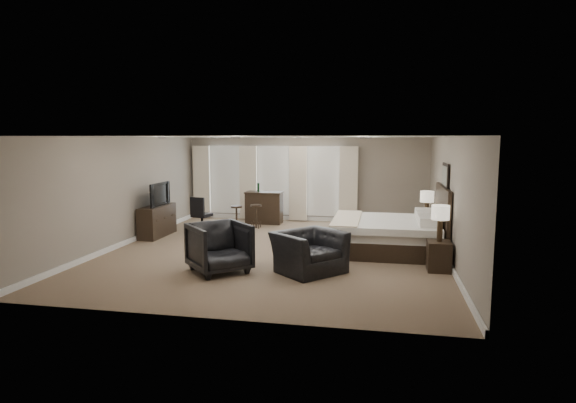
% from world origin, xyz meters
% --- Properties ---
extents(room, '(7.60, 8.60, 2.64)m').
position_xyz_m(room, '(0.00, 0.00, 1.30)').
color(room, brown).
rests_on(room, ground).
extents(window_bay, '(5.25, 0.20, 2.30)m').
position_xyz_m(window_bay, '(-1.00, 4.11, 1.20)').
color(window_bay, silver).
rests_on(window_bay, room).
extents(bed, '(2.38, 2.27, 1.51)m').
position_xyz_m(bed, '(2.58, 0.46, 0.76)').
color(bed, silver).
rests_on(bed, ground).
extents(nightstand_near, '(0.44, 0.53, 0.58)m').
position_xyz_m(nightstand_near, '(3.47, -0.99, 0.29)').
color(nightstand_near, black).
rests_on(nightstand_near, ground).
extents(nightstand_far, '(0.41, 0.50, 0.55)m').
position_xyz_m(nightstand_far, '(3.47, 1.91, 0.27)').
color(nightstand_far, black).
rests_on(nightstand_far, ground).
extents(lamp_near, '(0.34, 0.34, 0.71)m').
position_xyz_m(lamp_near, '(3.47, -0.99, 0.94)').
color(lamp_near, beige).
rests_on(lamp_near, nightstand_near).
extents(lamp_far, '(0.34, 0.34, 0.71)m').
position_xyz_m(lamp_far, '(3.47, 1.91, 0.90)').
color(lamp_far, beige).
rests_on(lamp_far, nightstand_far).
extents(wall_art, '(0.04, 0.96, 0.56)m').
position_xyz_m(wall_art, '(3.70, 0.46, 1.75)').
color(wall_art, slate).
rests_on(wall_art, room).
extents(dresser, '(0.45, 1.40, 0.81)m').
position_xyz_m(dresser, '(-3.45, 1.07, 0.41)').
color(dresser, black).
rests_on(dresser, ground).
extents(tv, '(0.61, 1.06, 0.14)m').
position_xyz_m(tv, '(-3.45, 1.07, 0.88)').
color(tv, black).
rests_on(tv, dresser).
extents(armchair_near, '(1.40, 1.43, 1.06)m').
position_xyz_m(armchair_near, '(1.00, -1.58, 0.53)').
color(armchair_near, black).
rests_on(armchair_near, ground).
extents(armchair_far, '(1.41, 1.41, 1.06)m').
position_xyz_m(armchair_far, '(-0.69, -1.91, 0.53)').
color(armchair_far, black).
rests_on(armchair_far, ground).
extents(bar_counter, '(1.12, 0.58, 0.97)m').
position_xyz_m(bar_counter, '(-1.14, 3.49, 0.49)').
color(bar_counter, black).
rests_on(bar_counter, ground).
extents(bar_stool_left, '(0.41, 0.41, 0.67)m').
position_xyz_m(bar_stool_left, '(-1.68, 2.39, 0.34)').
color(bar_stool_left, black).
rests_on(bar_stool_left, ground).
extents(bar_stool_right, '(0.41, 0.41, 0.68)m').
position_xyz_m(bar_stool_right, '(-1.18, 2.69, 0.34)').
color(bar_stool_right, black).
rests_on(bar_stool_right, ground).
extents(desk_chair, '(0.61, 0.61, 0.99)m').
position_xyz_m(desk_chair, '(-2.51, 1.86, 0.49)').
color(desk_chair, black).
rests_on(desk_chair, ground).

